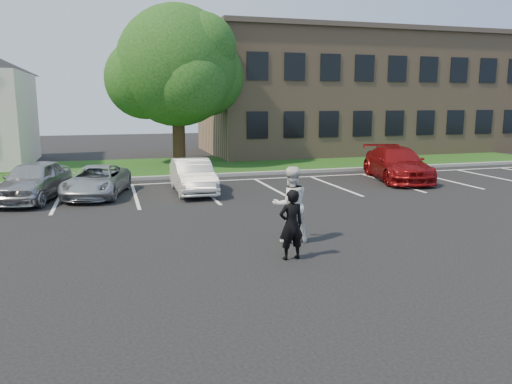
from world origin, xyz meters
TOP-DOWN VIEW (x-y plane):
  - ground_plane at (0.00, 0.00)m, footprint 90.00×90.00m
  - curb at (0.00, 12.00)m, footprint 40.00×0.30m
  - grass_strip at (0.00, 16.00)m, footprint 44.00×8.00m
  - stall_lines at (1.40, 8.95)m, footprint 34.00×5.36m
  - office_building at (14.00, 21.99)m, footprint 22.40×10.40m
  - tree at (0.21, 16.90)m, footprint 7.80×7.20m
  - man_black_suit at (0.26, -0.99)m, footprint 0.63×0.44m
  - man_white_shirt at (0.74, 0.36)m, footprint 0.98×0.77m
  - car_silver_west at (-6.40, 8.21)m, footprint 2.76×4.60m
  - car_silver_minivan at (-4.20, 8.41)m, footprint 2.87×4.53m
  - car_white_sedan at (-0.53, 8.13)m, footprint 1.44×4.06m
  - car_red_compact at (9.02, 8.59)m, footprint 3.23×5.55m

SIDE VIEW (x-z plane):
  - ground_plane at x=0.00m, z-range 0.00..0.00m
  - stall_lines at x=1.40m, z-range 0.00..0.01m
  - grass_strip at x=0.00m, z-range 0.00..0.08m
  - curb at x=0.00m, z-range 0.00..0.15m
  - car_silver_minivan at x=-4.20m, z-range 0.00..1.17m
  - car_white_sedan at x=-0.53m, z-range 0.00..1.34m
  - car_silver_west at x=-6.40m, z-range 0.00..1.47m
  - car_red_compact at x=9.02m, z-range 0.00..1.51m
  - man_black_suit at x=0.26m, z-range 0.00..1.65m
  - man_white_shirt at x=0.74m, z-range 0.00..1.99m
  - office_building at x=14.00m, z-range 0.01..8.31m
  - tree at x=0.21m, z-range 0.95..9.75m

